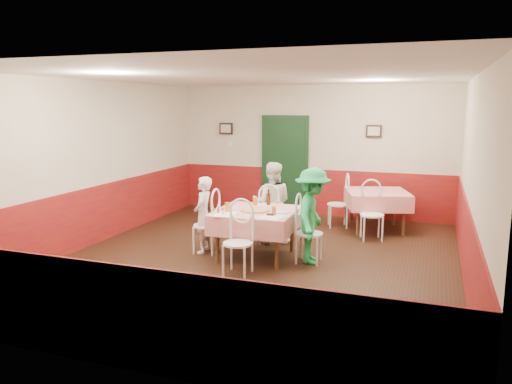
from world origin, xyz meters
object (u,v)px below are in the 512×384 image
(wallet, at_px, (271,215))
(pizza, at_px, (255,210))
(chair_second_b, at_px, (372,215))
(diner_far, at_px, (272,203))
(chair_near, at_px, (238,244))
(diner_left, at_px, (203,215))
(diner_right, at_px, (313,216))
(main_table, at_px, (256,234))
(chair_second_a, at_px, (338,204))
(chair_left, at_px, (206,226))
(glass_b, at_px, (274,211))
(second_table, at_px, (377,211))
(beer_bottle, at_px, (268,198))
(glass_a, at_px, (227,207))
(chair_right, at_px, (309,234))
(glass_c, at_px, (255,201))
(chair_far, at_px, (271,218))

(wallet, bearing_deg, pizza, 145.66)
(chair_second_b, xyz_separation_m, diner_far, (-1.63, -0.77, 0.26))
(chair_near, height_order, diner_left, diner_left)
(wallet, bearing_deg, diner_right, 25.15)
(main_table, relative_size, chair_second_a, 1.36)
(chair_left, distance_m, pizza, 0.92)
(chair_second_b, bearing_deg, glass_b, -140.07)
(pizza, xyz_separation_m, diner_right, (0.89, 0.09, -0.04))
(second_table, height_order, chair_second_b, chair_second_b)
(chair_near, bearing_deg, diner_right, 44.43)
(pizza, bearing_deg, beer_bottle, 83.00)
(glass_b, relative_size, diner_right, 0.09)
(chair_left, relative_size, chair_second_a, 1.00)
(glass_a, xyz_separation_m, glass_b, (0.75, 0.01, -0.01))
(chair_right, distance_m, wallet, 0.68)
(chair_left, bearing_deg, pizza, 84.80)
(chair_second_a, bearing_deg, glass_c, -43.82)
(chair_left, relative_size, wallet, 8.18)
(diner_far, bearing_deg, wallet, 93.78)
(glass_a, distance_m, glass_b, 0.75)
(chair_second_b, height_order, glass_a, glass_a)
(pizza, relative_size, glass_c, 3.45)
(glass_b, height_order, diner_far, diner_far)
(main_table, relative_size, diner_right, 0.83)
(main_table, height_order, glass_c, glass_c)
(pizza, relative_size, beer_bottle, 1.75)
(chair_right, xyz_separation_m, glass_c, (-1.01, 0.38, 0.37))
(chair_right, distance_m, pizza, 0.90)
(diner_left, bearing_deg, beer_bottle, 107.09)
(chair_second_a, height_order, diner_left, diner_left)
(glass_b, xyz_separation_m, beer_bottle, (-0.30, 0.64, 0.06))
(chair_second_b, relative_size, wallet, 8.18)
(second_table, bearing_deg, glass_c, -131.12)
(main_table, relative_size, chair_second_b, 1.36)
(pizza, bearing_deg, glass_b, -25.46)
(glass_a, relative_size, diner_far, 0.10)
(glass_c, bearing_deg, pizza, -69.96)
(second_table, bearing_deg, pizza, -122.53)
(beer_bottle, bearing_deg, glass_b, -65.02)
(chair_left, distance_m, chair_second_b, 2.98)
(chair_far, height_order, wallet, chair_far)
(main_table, distance_m, diner_right, 0.97)
(main_table, distance_m, glass_c, 0.63)
(main_table, height_order, wallet, wallet)
(chair_near, height_order, wallet, chair_near)
(glass_b, bearing_deg, glass_c, 129.45)
(chair_near, xyz_separation_m, pizza, (-0.02, 0.79, 0.32))
(chair_left, bearing_deg, chair_near, 43.90)
(chair_second_b, height_order, glass_c, chair_second_b)
(chair_second_a, bearing_deg, second_table, 72.77)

